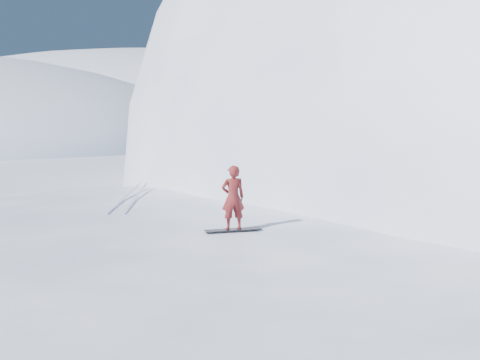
# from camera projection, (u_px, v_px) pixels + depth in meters

# --- Properties ---
(ground) EXTENTS (400.00, 400.00, 0.00)m
(ground) POSITION_uv_depth(u_px,v_px,m) (97.00, 339.00, 12.49)
(ground) COLOR white
(ground) RESTS_ON ground
(near_ridge) EXTENTS (36.00, 28.00, 4.80)m
(near_ridge) POSITION_uv_depth(u_px,v_px,m) (175.00, 297.00, 15.25)
(near_ridge) COLOR white
(near_ridge) RESTS_ON ground
(peak_shoulder) EXTENTS (28.00, 24.00, 18.00)m
(peak_shoulder) POSITION_uv_depth(u_px,v_px,m) (414.00, 201.00, 30.33)
(peak_shoulder) COLOR white
(peak_shoulder) RESTS_ON ground
(far_ridge_c) EXTENTS (140.00, 90.00, 36.00)m
(far_ridge_c) POSITION_uv_depth(u_px,v_px,m) (138.00, 128.00, 126.56)
(far_ridge_c) COLOR white
(far_ridge_c) RESTS_ON ground
(wind_bumps) EXTENTS (16.00, 14.40, 1.00)m
(wind_bumps) POSITION_uv_depth(u_px,v_px,m) (111.00, 305.00, 14.66)
(wind_bumps) COLOR white
(wind_bumps) RESTS_ON ground
(snowboard) EXTENTS (1.37, 0.80, 0.02)m
(snowboard) POSITION_uv_depth(u_px,v_px,m) (233.00, 230.00, 13.04)
(snowboard) COLOR black
(snowboard) RESTS_ON near_ridge
(snowboarder) EXTENTS (0.68, 0.58, 1.57)m
(snowboarder) POSITION_uv_depth(u_px,v_px,m) (233.00, 198.00, 12.93)
(snowboarder) COLOR maroon
(snowboarder) RESTS_ON snowboard
(board_tracks) EXTENTS (1.73, 5.90, 0.04)m
(board_tracks) POSITION_uv_depth(u_px,v_px,m) (132.00, 195.00, 17.92)
(board_tracks) COLOR silver
(board_tracks) RESTS_ON ground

